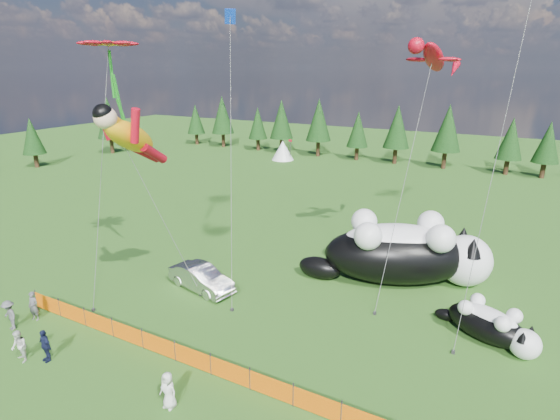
# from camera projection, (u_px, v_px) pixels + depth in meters

# --- Properties ---
(ground) EXTENTS (160.00, 160.00, 0.00)m
(ground) POSITION_uv_depth(u_px,v_px,m) (231.00, 333.00, 22.08)
(ground) COLOR #133A0A
(ground) RESTS_ON ground
(safety_fence) EXTENTS (22.06, 0.06, 1.10)m
(safety_fence) POSITION_uv_depth(u_px,v_px,m) (193.00, 358.00, 19.40)
(safety_fence) COLOR #262626
(safety_fence) RESTS_ON ground
(tree_line) EXTENTS (90.00, 4.00, 8.00)m
(tree_line) POSITION_uv_depth(u_px,v_px,m) (419.00, 137.00, 58.61)
(tree_line) COLOR black
(tree_line) RESTS_ON ground
(festival_tents) EXTENTS (50.00, 3.20, 2.80)m
(festival_tents) POSITION_uv_depth(u_px,v_px,m) (505.00, 172.00, 50.31)
(festival_tents) COLOR white
(festival_tents) RESTS_ON ground
(cat_large) EXTENTS (11.31, 7.23, 4.28)m
(cat_large) POSITION_uv_depth(u_px,v_px,m) (405.00, 251.00, 26.84)
(cat_large) COLOR black
(cat_large) RESTS_ON ground
(cat_small) EXTENTS (5.00, 3.31, 1.91)m
(cat_small) POSITION_uv_depth(u_px,v_px,m) (491.00, 325.00, 21.20)
(cat_small) COLOR black
(cat_small) RESTS_ON ground
(car) EXTENTS (4.72, 2.47, 1.48)m
(car) POSITION_uv_depth(u_px,v_px,m) (201.00, 278.00, 26.26)
(car) COLOR #B1B1B6
(car) RESTS_ON ground
(spectator_a) EXTENTS (0.65, 0.49, 1.62)m
(spectator_a) POSITION_uv_depth(u_px,v_px,m) (33.00, 306.00, 23.03)
(spectator_a) COLOR #4E4E53
(spectator_a) RESTS_ON ground
(spectator_b) EXTENTS (0.86, 0.64, 1.56)m
(spectator_b) POSITION_uv_depth(u_px,v_px,m) (19.00, 347.00, 19.73)
(spectator_b) COLOR silver
(spectator_b) RESTS_ON ground
(spectator_c) EXTENTS (1.00, 0.62, 1.59)m
(spectator_c) POSITION_uv_depth(u_px,v_px,m) (45.00, 345.00, 19.80)
(spectator_c) COLOR #141937
(spectator_c) RESTS_ON ground
(spectator_d) EXTENTS (1.13, 0.72, 1.62)m
(spectator_d) POSITION_uv_depth(u_px,v_px,m) (9.00, 315.00, 22.18)
(spectator_d) COLOR #4E4E53
(spectator_d) RESTS_ON ground
(spectator_e) EXTENTS (0.79, 0.52, 1.58)m
(spectator_e) POSITION_uv_depth(u_px,v_px,m) (168.00, 390.00, 17.05)
(spectator_e) COLOR silver
(spectator_e) RESTS_ON ground
(superhero_kite) EXTENTS (4.50, 5.24, 11.71)m
(superhero_kite) POSITION_uv_depth(u_px,v_px,m) (130.00, 137.00, 21.07)
(superhero_kite) COLOR #F3A50C
(superhero_kite) RESTS_ON ground
(gecko_kite) EXTENTS (3.12, 11.23, 15.58)m
(gecko_kite) POSITION_uv_depth(u_px,v_px,m) (434.00, 58.00, 26.23)
(gecko_kite) COLOR #B9091D
(gecko_kite) RESTS_ON ground
(flower_kite) EXTENTS (3.58, 5.50, 14.34)m
(flower_kite) POSITION_uv_depth(u_px,v_px,m) (109.00, 47.00, 23.09)
(flower_kite) COLOR #B9091D
(flower_kite) RESTS_ON ground
(diamond_kite_a) EXTENTS (3.70, 5.89, 16.90)m
(diamond_kite_a) POSITION_uv_depth(u_px,v_px,m) (230.00, 27.00, 25.12)
(diamond_kite_a) COLOR #0D38C4
(diamond_kite_a) RESTS_ON ground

